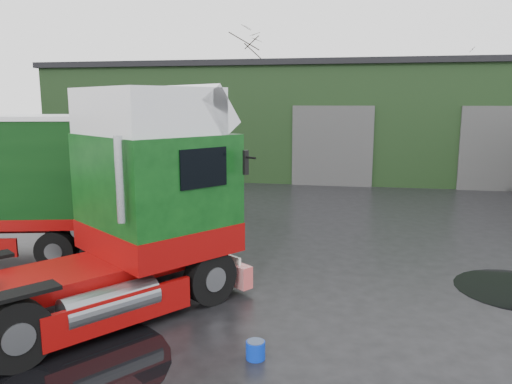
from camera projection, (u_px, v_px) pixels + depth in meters
ground at (224, 276)px, 12.14m from camera, size 100.00×100.00×0.00m
warehouse at (337, 119)px, 30.53m from camera, size 32.40×12.40×6.30m
hero_tractor at (62, 207)px, 9.27m from camera, size 6.81×7.70×4.53m
wash_bucket at (256, 350)px, 8.23m from camera, size 0.38×0.38×0.30m
tree_back_a at (244, 95)px, 41.40m from camera, size 4.40×4.40×9.50m
tree_back_b at (446, 108)px, 38.60m from camera, size 4.40×4.40×7.50m
puddle_0 at (49, 367)px, 7.98m from camera, size 3.88×3.88×0.01m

